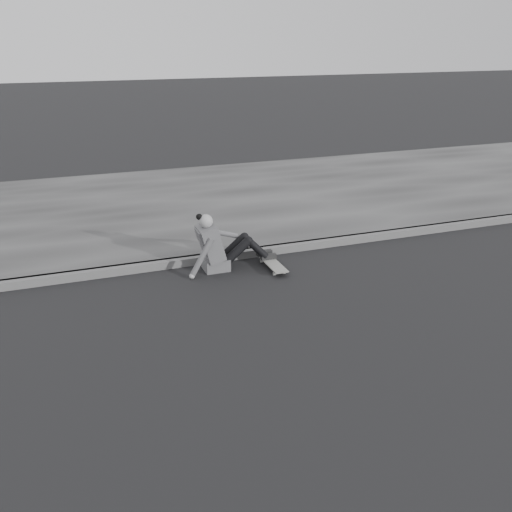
{
  "coord_description": "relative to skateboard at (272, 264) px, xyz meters",
  "views": [
    {
      "loc": [
        -3.2,
        -5.24,
        3.25
      ],
      "look_at": [
        -0.76,
        1.36,
        0.5
      ],
      "focal_mm": 40.0,
      "sensor_mm": 36.0,
      "label": 1
    }
  ],
  "objects": [
    {
      "name": "ground",
      "position": [
        0.26,
        -2.01,
        -0.07
      ],
      "size": [
        80.0,
        80.0,
        0.0
      ],
      "primitive_type": "plane",
      "color": "black",
      "rests_on": "ground"
    },
    {
      "name": "curb",
      "position": [
        0.26,
        0.57,
        -0.01
      ],
      "size": [
        24.0,
        0.16,
        0.12
      ],
      "primitive_type": "cube",
      "color": "#545454",
      "rests_on": "ground"
    },
    {
      "name": "seated_woman",
      "position": [
        -0.73,
        0.25,
        0.29
      ],
      "size": [
        1.38,
        0.46,
        0.88
      ],
      "color": "#515154",
      "rests_on": "ground"
    },
    {
      "name": "skateboard",
      "position": [
        0.0,
        0.0,
        0.0
      ],
      "size": [
        0.2,
        0.78,
        0.09
      ],
      "color": "gray",
      "rests_on": "ground"
    },
    {
      "name": "sidewalk",
      "position": [
        0.26,
        3.59,
        -0.01
      ],
      "size": [
        24.0,
        6.0,
        0.12
      ],
      "primitive_type": "cube",
      "color": "#3A3A3A",
      "rests_on": "ground"
    }
  ]
}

